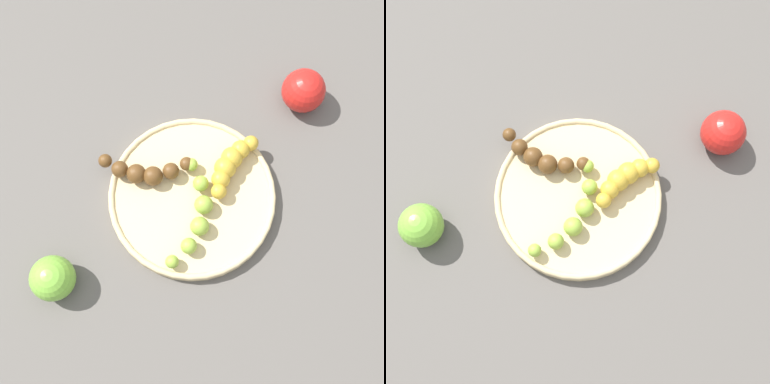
{
  "view_description": "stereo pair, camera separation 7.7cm",
  "coord_description": "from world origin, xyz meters",
  "views": [
    {
      "loc": [
        -0.09,
        0.2,
        0.78
      ],
      "look_at": [
        0.0,
        0.0,
        0.04
      ],
      "focal_mm": 46.9,
      "sensor_mm": 36.0,
      "label": 1
    },
    {
      "loc": [
        -0.15,
        0.16,
        0.78
      ],
      "look_at": [
        0.0,
        0.0,
        0.04
      ],
      "focal_mm": 46.9,
      "sensor_mm": 36.0,
      "label": 2
    }
  ],
  "objects": [
    {
      "name": "banana_overripe",
      "position": [
        0.08,
        -0.0,
        0.03
      ],
      "size": [
        0.14,
        0.07,
        0.03
      ],
      "rotation": [
        0.0,
        0.0,
        1.95
      ],
      "color": "#593819",
      "rests_on": "fruit_bowl"
    },
    {
      "name": "ground_plane",
      "position": [
        0.0,
        0.0,
        0.0
      ],
      "size": [
        2.4,
        2.4,
        0.0
      ],
      "primitive_type": "plane",
      "color": "#56514C"
    },
    {
      "name": "fruit_bowl",
      "position": [
        0.0,
        0.0,
        0.01
      ],
      "size": [
        0.26,
        0.26,
        0.02
      ],
      "color": "#D1B784",
      "rests_on": "ground_plane"
    },
    {
      "name": "apple_red",
      "position": [
        -0.1,
        -0.23,
        0.04
      ],
      "size": [
        0.07,
        0.07,
        0.07
      ],
      "primitive_type": "sphere",
      "color": "red",
      "rests_on": "ground_plane"
    },
    {
      "name": "banana_spotted",
      "position": [
        -0.04,
        -0.07,
        0.04
      ],
      "size": [
        0.05,
        0.12,
        0.03
      ],
      "rotation": [
        0.0,
        0.0,
        6.12
      ],
      "color": "gold",
      "rests_on": "fruit_bowl"
    },
    {
      "name": "banana_green",
      "position": [
        -0.02,
        0.03,
        0.03
      ],
      "size": [
        0.08,
        0.17,
        0.03
      ],
      "rotation": [
        0.0,
        0.0,
        3.37
      ],
      "color": "#8CAD38",
      "rests_on": "fruit_bowl"
    },
    {
      "name": "apple_green",
      "position": [
        0.13,
        0.2,
        0.03
      ],
      "size": [
        0.07,
        0.07,
        0.07
      ],
      "primitive_type": "sphere",
      "color": "#72B238",
      "rests_on": "ground_plane"
    }
  ]
}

